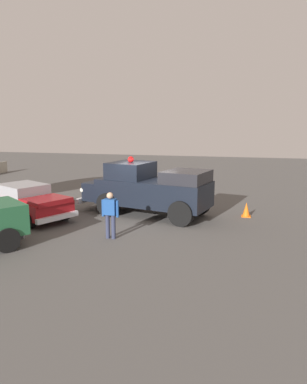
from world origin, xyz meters
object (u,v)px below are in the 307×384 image
at_px(classic_hot_rod, 28,201).
at_px(lawn_chair_near_truck, 13,225).
at_px(lawn_chair_by_car, 170,189).
at_px(spectator_seated, 14,221).
at_px(vintage_fire_truck, 149,189).
at_px(traffic_cone, 246,210).
at_px(spectator_standing, 110,212).

height_order(classic_hot_rod, lawn_chair_near_truck, classic_hot_rod).
relative_size(lawn_chair_by_car, spectator_seated, 0.79).
xyz_separation_m(lawn_chair_near_truck, spectator_seated, (-0.13, -0.03, 0.11)).
distance_m(lawn_chair_near_truck, lawn_chair_by_car, 9.01).
bearing_deg(vintage_fire_truck, lawn_chair_near_truck, -37.07).
xyz_separation_m(vintage_fire_truck, traffic_cone, (-0.76, 4.23, -0.89)).
height_order(classic_hot_rod, spectator_standing, spectator_standing).
bearing_deg(classic_hot_rod, spectator_seated, 24.71).
bearing_deg(traffic_cone, lawn_chair_by_car, -123.59).
relative_size(spectator_seated, spectator_standing, 0.77).
distance_m(lawn_chair_near_truck, spectator_seated, 0.17).
relative_size(vintage_fire_truck, classic_hot_rod, 1.33).
bearing_deg(traffic_cone, spectator_seated, -55.61).
distance_m(lawn_chair_near_truck, traffic_cone, 9.57).
bearing_deg(spectator_standing, traffic_cone, 132.87).
xyz_separation_m(vintage_fire_truck, spectator_seated, (4.62, -3.62, -0.50)).
xyz_separation_m(lawn_chair_near_truck, traffic_cone, (-5.50, 7.82, -0.28)).
bearing_deg(lawn_chair_near_truck, vintage_fire_truck, 142.93).
distance_m(spectator_standing, traffic_cone, 6.42).
height_order(lawn_chair_near_truck, traffic_cone, lawn_chair_near_truck).
height_order(vintage_fire_truck, lawn_chair_near_truck, vintage_fire_truck).
bearing_deg(vintage_fire_truck, lawn_chair_by_car, 175.86).
bearing_deg(classic_hot_rod, vintage_fire_truck, 110.60).
relative_size(classic_hot_rod, lawn_chair_near_truck, 4.64).
bearing_deg(classic_hot_rod, traffic_cone, 105.87).
bearing_deg(spectator_seated, lawn_chair_by_car, 154.29).
xyz_separation_m(lawn_chair_by_car, traffic_cone, (2.65, 3.99, -0.28)).
relative_size(classic_hot_rod, spectator_standing, 2.82).
xyz_separation_m(spectator_seated, spectator_standing, (-1.03, 3.17, 0.27)).
bearing_deg(spectator_seated, spectator_standing, 107.98).
bearing_deg(lawn_chair_by_car, spectator_seated, -25.71).
bearing_deg(lawn_chair_near_truck, spectator_seated, -166.46).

